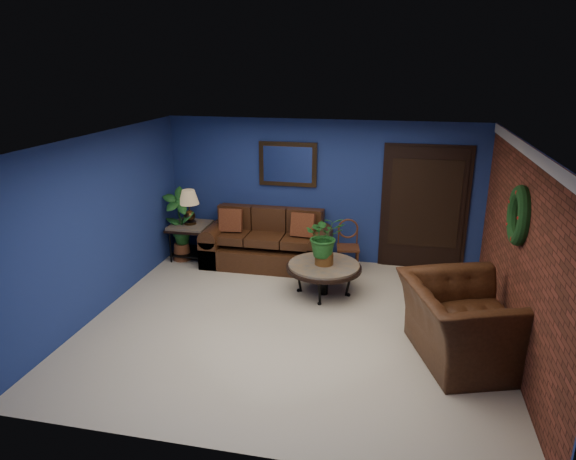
% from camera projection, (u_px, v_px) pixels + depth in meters
% --- Properties ---
extents(floor, '(5.50, 5.50, 0.00)m').
position_uv_depth(floor, '(293.00, 324.00, 7.02)').
color(floor, beige).
rests_on(floor, ground).
extents(wall_back, '(5.50, 0.04, 2.50)m').
position_uv_depth(wall_back, '(322.00, 192.00, 8.95)').
color(wall_back, navy).
rests_on(wall_back, ground).
extents(wall_left, '(0.04, 5.00, 2.50)m').
position_uv_depth(wall_left, '(101.00, 224.00, 7.18)').
color(wall_left, navy).
rests_on(wall_left, ground).
extents(wall_right_brick, '(0.04, 5.00, 2.50)m').
position_uv_depth(wall_right_brick, '(520.00, 253.00, 6.08)').
color(wall_right_brick, maroon).
rests_on(wall_right_brick, ground).
extents(ceiling, '(5.50, 5.00, 0.02)m').
position_uv_depth(ceiling, '(293.00, 140.00, 6.24)').
color(ceiling, white).
rests_on(ceiling, wall_back).
extents(crown_molding, '(0.03, 5.00, 0.14)m').
position_uv_depth(crown_molding, '(532.00, 154.00, 5.71)').
color(crown_molding, white).
rests_on(crown_molding, wall_right_brick).
extents(wall_mirror, '(1.02, 0.06, 0.77)m').
position_uv_depth(wall_mirror, '(288.00, 164.00, 8.88)').
color(wall_mirror, '#422C15').
rests_on(wall_mirror, wall_back).
extents(closet_door, '(1.44, 0.06, 2.18)m').
position_uv_depth(closet_door, '(424.00, 209.00, 8.63)').
color(closet_door, black).
rests_on(closet_door, wall_back).
extents(wreath, '(0.16, 0.72, 0.72)m').
position_uv_depth(wreath, '(519.00, 215.00, 5.99)').
color(wreath, black).
rests_on(wreath, wall_right_brick).
extents(sofa, '(2.19, 0.95, 0.99)m').
position_uv_depth(sofa, '(268.00, 246.00, 9.02)').
color(sofa, '#422312').
rests_on(sofa, ground).
extents(coffee_table, '(1.15, 1.15, 0.49)m').
position_uv_depth(coffee_table, '(324.00, 268.00, 7.79)').
color(coffee_table, '#56514B').
rests_on(coffee_table, ground).
extents(end_table, '(0.71, 0.71, 0.65)m').
position_uv_depth(end_table, '(191.00, 232.00, 9.22)').
color(end_table, '#56514B').
rests_on(end_table, ground).
extents(table_lamp, '(0.36, 0.36, 0.60)m').
position_uv_depth(table_lamp, '(189.00, 203.00, 9.06)').
color(table_lamp, '#422C15').
rests_on(table_lamp, end_table).
extents(side_chair, '(0.43, 0.43, 0.87)m').
position_uv_depth(side_chair, '(348.00, 242.00, 8.72)').
color(side_chair, '#542B18').
rests_on(side_chair, ground).
extents(armchair, '(1.67, 1.78, 0.95)m').
position_uv_depth(armchair, '(464.00, 323.00, 6.06)').
color(armchair, '#422312').
rests_on(armchair, ground).
extents(coffee_plant, '(0.71, 0.66, 0.78)m').
position_uv_depth(coffee_plant, '(325.00, 237.00, 7.64)').
color(coffee_plant, brown).
rests_on(coffee_plant, coffee_table).
extents(floor_plant, '(0.43, 0.36, 0.87)m').
position_uv_depth(floor_plant, '(473.00, 297.00, 6.76)').
color(floor_plant, brown).
rests_on(floor_plant, ground).
extents(tall_plant, '(0.65, 0.54, 1.32)m').
position_uv_depth(tall_plant, '(180.00, 222.00, 9.10)').
color(tall_plant, brown).
rests_on(tall_plant, ground).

